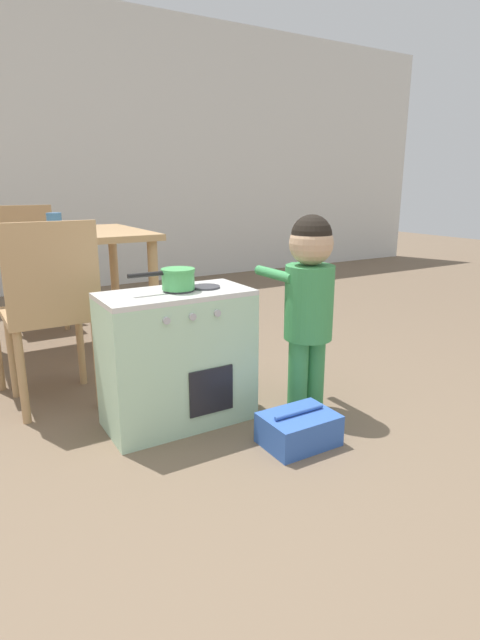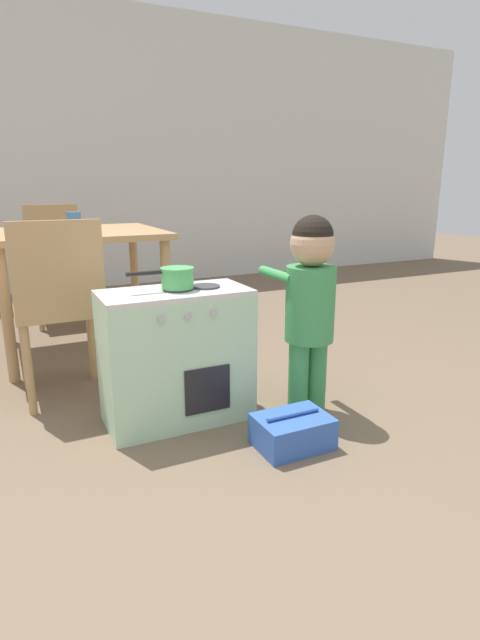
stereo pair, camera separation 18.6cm
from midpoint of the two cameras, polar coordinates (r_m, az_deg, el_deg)
name	(u,v)px [view 1 (the left image)]	position (r m, az deg, el deg)	size (l,w,h in m)	color
ground_plane	(250,584)	(1.45, -2.95, -28.02)	(16.00, 16.00, 0.00)	brown
wall_back	(2,148)	(5.06, -26.61, 17.20)	(10.00, 0.06, 2.60)	silver
play_kitchen	(178,358)	(2.13, -9.65, -4.37)	(0.61, 0.32, 0.58)	#B2DBB7
toy_pot	(177,278)	(2.05, -9.79, 4.77)	(0.28, 0.14, 0.08)	#4CAD5B
child_figure	(309,292)	(2.15, 5.42, 3.18)	(0.23, 0.36, 0.88)	#3D9351
toy_basket	(299,429)	(2.01, 4.04, -12.37)	(0.28, 0.21, 0.14)	#335BB2
dining_table	(59,250)	(3.09, -21.61, 7.42)	(0.96, 0.86, 0.73)	tan
dining_chair_near	(51,310)	(2.38, -22.89, 1.08)	(0.38, 0.38, 0.85)	tan
dining_chair_far	(31,262)	(3.87, -24.07, 6.04)	(0.38, 0.38, 0.85)	tan
cup_on_table	(54,222)	(3.16, -22.08, 10.35)	(0.08, 0.08, 0.10)	teal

